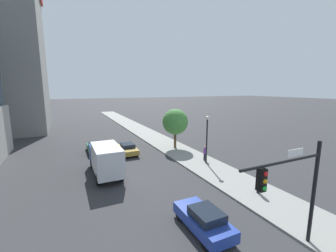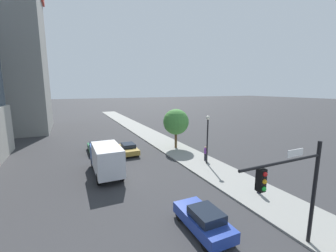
% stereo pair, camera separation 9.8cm
% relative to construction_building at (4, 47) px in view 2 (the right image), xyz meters
% --- Properties ---
extents(sidewalk, '(4.60, 120.00, 0.15)m').
position_rel_construction_building_xyz_m(sidewalk, '(23.62, -30.55, -16.35)').
color(sidewalk, gray).
rests_on(sidewalk, ground).
extents(construction_building, '(14.02, 18.54, 36.62)m').
position_rel_construction_building_xyz_m(construction_building, '(0.00, 0.00, 0.00)').
color(construction_building, gray).
rests_on(construction_building, ground).
extents(traffic_light_pole, '(5.46, 0.48, 5.76)m').
position_rel_construction_building_xyz_m(traffic_light_pole, '(19.88, -45.81, -12.41)').
color(traffic_light_pole, black).
rests_on(traffic_light_pole, sidewalk).
extents(street_lamp, '(0.44, 0.44, 5.47)m').
position_rel_construction_building_xyz_m(street_lamp, '(24.03, -32.74, -12.66)').
color(street_lamp, black).
rests_on(street_lamp, sidewalk).
extents(street_tree, '(3.65, 3.65, 5.58)m').
position_rel_construction_building_xyz_m(street_tree, '(23.90, -25.24, -12.53)').
color(street_tree, brown).
rests_on(street_tree, sidewalk).
extents(car_green, '(1.87, 4.56, 1.37)m').
position_rel_construction_building_xyz_m(car_green, '(13.18, -22.23, -15.72)').
color(car_green, '#1E6638').
rests_on(car_green, ground).
extents(car_blue, '(1.85, 4.38, 1.52)m').
position_rel_construction_building_xyz_m(car_blue, '(17.03, -42.40, -15.66)').
color(car_blue, '#233D9E').
rests_on(car_blue, ground).
extents(car_gold, '(1.87, 4.39, 1.38)m').
position_rel_construction_building_xyz_m(car_gold, '(17.03, -24.86, -15.72)').
color(car_gold, '#AD8938').
rests_on(car_gold, ground).
extents(box_truck, '(2.40, 7.00, 3.18)m').
position_rel_construction_building_xyz_m(box_truck, '(13.18, -30.96, -14.64)').
color(box_truck, '#1E4799').
rests_on(box_truck, ground).
extents(pedestrian_blue_shirt, '(0.34, 0.34, 1.60)m').
position_rel_construction_building_xyz_m(pedestrian_blue_shirt, '(23.74, -40.48, -15.46)').
color(pedestrian_blue_shirt, black).
rests_on(pedestrian_blue_shirt, sidewalk).
extents(pedestrian_purple_shirt, '(0.34, 0.34, 1.75)m').
position_rel_construction_building_xyz_m(pedestrian_purple_shirt, '(24.47, -31.83, -15.37)').
color(pedestrian_purple_shirt, black).
rests_on(pedestrian_purple_shirt, sidewalk).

